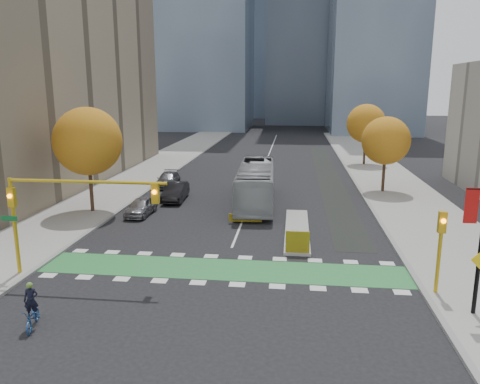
% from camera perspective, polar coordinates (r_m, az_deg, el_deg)
% --- Properties ---
extents(ground, '(300.00, 300.00, 0.00)m').
position_cam_1_polar(ground, '(24.33, -2.61, -10.71)').
color(ground, black).
rests_on(ground, ground).
extents(sidewalk_west, '(7.00, 120.00, 0.15)m').
position_cam_1_polar(sidewalk_west, '(46.40, -15.23, 0.29)').
color(sidewalk_west, gray).
rests_on(sidewalk_west, ground).
extents(sidewalk_east, '(7.00, 120.00, 0.15)m').
position_cam_1_polar(sidewalk_east, '(44.22, 19.32, -0.58)').
color(sidewalk_east, gray).
rests_on(sidewalk_east, ground).
extents(curb_west, '(0.30, 120.00, 0.16)m').
position_cam_1_polar(curb_west, '(45.22, -11.11, 0.19)').
color(curb_west, gray).
rests_on(curb_west, ground).
extents(curb_east, '(0.30, 120.00, 0.16)m').
position_cam_1_polar(curb_east, '(43.58, 14.83, -0.47)').
color(curb_east, gray).
rests_on(curb_east, ground).
extents(bike_crossing, '(20.00, 3.00, 0.01)m').
position_cam_1_polar(bike_crossing, '(25.69, -2.07, -9.39)').
color(bike_crossing, '#287C3A').
rests_on(bike_crossing, ground).
extents(centre_line, '(0.15, 70.00, 0.01)m').
position_cam_1_polar(centre_line, '(62.89, 3.22, 3.80)').
color(centre_line, silver).
rests_on(centre_line, ground).
extents(bike_lane_paint, '(2.50, 50.00, 0.01)m').
position_cam_1_polar(bike_lane_paint, '(53.06, 10.68, 1.96)').
color(bike_lane_paint, black).
rests_on(bike_lane_paint, ground).
extents(median_island, '(1.60, 10.00, 0.16)m').
position_cam_1_polar(median_island, '(32.48, 6.96, -4.58)').
color(median_island, gray).
rests_on(median_island, ground).
extents(hazard_board, '(1.40, 0.12, 1.30)m').
position_cam_1_polar(hazard_board, '(27.69, 7.03, -6.08)').
color(hazard_board, yellow).
rests_on(hazard_board, median_island).
extents(building_west, '(16.00, 44.00, 25.00)m').
position_cam_1_polar(building_west, '(52.08, -26.36, 14.52)').
color(building_west, gray).
rests_on(building_west, ground).
extents(tree_west, '(5.20, 5.20, 8.22)m').
position_cam_1_polar(tree_west, '(37.68, -18.06, 5.89)').
color(tree_west, '#332114').
rests_on(tree_west, ground).
extents(tree_east_near, '(4.40, 4.40, 7.08)m').
position_cam_1_polar(tree_east_near, '(45.08, 17.35, 5.99)').
color(tree_east_near, '#332114').
rests_on(tree_east_near, ground).
extents(tree_east_far, '(4.80, 4.80, 7.65)m').
position_cam_1_polar(tree_east_far, '(60.85, 15.12, 8.06)').
color(tree_east_far, '#332114').
rests_on(tree_east_far, ground).
extents(traffic_signal_west, '(8.53, 0.56, 5.20)m').
position_cam_1_polar(traffic_signal_west, '(25.08, -21.09, -1.14)').
color(traffic_signal_west, '#BF9914').
rests_on(traffic_signal_west, ground).
extents(traffic_signal_east, '(0.35, 0.43, 4.10)m').
position_cam_1_polar(traffic_signal_east, '(23.62, 23.25, -5.42)').
color(traffic_signal_east, '#BF9914').
rests_on(traffic_signal_east, ground).
extents(cyclist, '(1.05, 1.83, 2.00)m').
position_cam_1_polar(cyclist, '(21.42, -23.99, -13.29)').
color(cyclist, navy).
rests_on(cyclist, ground).
extents(bus, '(3.45, 12.51, 3.45)m').
position_cam_1_polar(bus, '(39.21, 1.96, 0.99)').
color(bus, '#9FA3A7').
rests_on(bus, ground).
extents(parked_car_a, '(1.77, 4.05, 1.36)m').
position_cam_1_polar(parked_car_a, '(36.78, -11.97, -1.74)').
color(parked_car_a, gray).
rests_on(parked_car_a, ground).
extents(parked_car_b, '(1.87, 4.82, 1.57)m').
position_cam_1_polar(parked_car_b, '(41.01, -7.87, 0.05)').
color(parked_car_b, black).
rests_on(parked_car_b, ground).
extents(parked_car_c, '(2.15, 4.79, 1.36)m').
position_cam_1_polar(parked_car_c, '(47.05, -8.79, 1.51)').
color(parked_car_c, '#515156').
rests_on(parked_car_c, ground).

